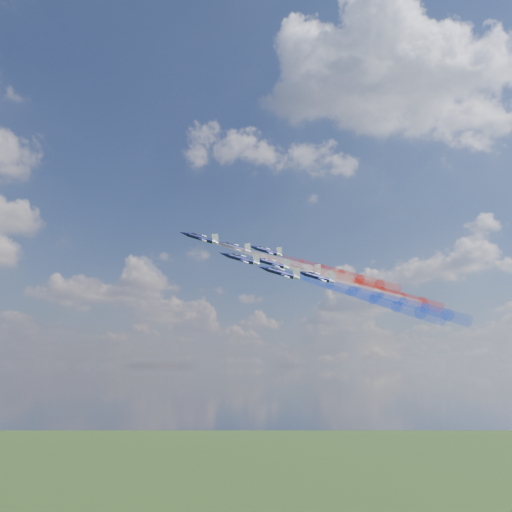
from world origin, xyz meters
TOP-DOWN VIEW (x-y plane):
  - jet_lead at (-8.82, -3.57)m, footprint 16.48×15.21m
  - trail_lead at (15.96, -15.59)m, footprint 41.87×24.51m
  - jet_inner_left at (-2.84, -17.21)m, footprint 16.48×15.21m
  - trail_inner_left at (21.93, -29.23)m, footprint 41.87×24.51m
  - jet_inner_right at (5.61, -1.09)m, footprint 16.48×15.21m
  - trail_inner_right at (30.38, -13.11)m, footprint 41.87×24.51m
  - jet_outer_left at (2.38, -29.49)m, footprint 16.48×15.21m
  - trail_outer_left at (27.15, -41.51)m, footprint 41.87×24.51m
  - jet_center_third at (11.15, -14.44)m, footprint 16.48×15.21m
  - trail_center_third at (35.92, -26.46)m, footprint 41.87×24.51m
  - jet_outer_right at (22.02, 2.36)m, footprint 16.48×15.21m
  - trail_outer_right at (46.79, -9.66)m, footprint 41.87×24.51m
  - jet_rear_left at (17.49, -28.31)m, footprint 16.48×15.21m
  - trail_rear_left at (42.26, -40.33)m, footprint 41.87×24.51m
  - jet_rear_right at (27.44, -11.61)m, footprint 16.48×15.21m
  - trail_rear_right at (52.21, -23.63)m, footprint 41.87×24.51m

SIDE VIEW (x-z plane):
  - trail_outer_left at x=27.15m, z-range 122.31..138.90m
  - trail_rear_left at x=42.26m, z-range 122.70..139.29m
  - trail_inner_left at x=21.93m, z-range 127.67..144.26m
  - trail_center_third at x=35.92m, z-range 128.21..144.80m
  - trail_rear_right at x=52.21m, z-range 128.74..145.33m
  - jet_outer_left at x=2.38m, z-range 132.58..142.60m
  - jet_rear_left at x=17.49m, z-range 132.96..142.98m
  - jet_inner_left at x=-2.84m, z-range 137.93..147.95m
  - trail_inner_right at x=30.38m, z-range 135.04..151.62m
  - jet_center_third at x=11.15m, z-range 138.47..148.49m
  - jet_rear_right at x=27.44m, z-range 139.00..149.02m
  - trail_lead at x=15.96m, z-range 135.73..152.32m
  - trail_outer_right at x=46.79m, z-range 136.32..152.91m
  - jet_inner_right at x=5.61m, z-range 145.30..155.32m
  - jet_lead at x=-8.82m, z-range 146.00..156.02m
  - jet_outer_right at x=22.02m, z-range 146.59..156.61m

